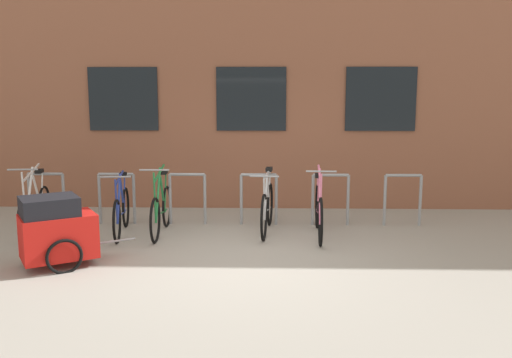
{
  "coord_description": "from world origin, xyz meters",
  "views": [
    {
      "loc": [
        0.37,
        -7.15,
        2.23
      ],
      "look_at": [
        0.13,
        1.6,
        0.82
      ],
      "focal_mm": 38.58,
      "sensor_mm": 36.0,
      "label": 1
    }
  ],
  "objects_px": {
    "bicycle_silver": "(267,208)",
    "bicycle_green": "(161,210)",
    "bicycle_pink": "(319,210)",
    "bike_trailer": "(56,230)",
    "bicycle_blue": "(121,211)",
    "bicycle_white": "(35,208)"
  },
  "relations": [
    {
      "from": "bicycle_pink",
      "to": "bicycle_blue",
      "type": "bearing_deg",
      "value": 179.85
    },
    {
      "from": "bicycle_blue",
      "to": "bicycle_green",
      "type": "height_order",
      "value": "bicycle_green"
    },
    {
      "from": "bicycle_pink",
      "to": "bike_trailer",
      "type": "relative_size",
      "value": 1.3
    },
    {
      "from": "bicycle_pink",
      "to": "bicycle_green",
      "type": "height_order",
      "value": "bicycle_pink"
    },
    {
      "from": "bicycle_white",
      "to": "bicycle_green",
      "type": "distance_m",
      "value": 2.05
    },
    {
      "from": "bicycle_pink",
      "to": "bike_trailer",
      "type": "distance_m",
      "value": 3.85
    },
    {
      "from": "bicycle_blue",
      "to": "bicycle_green",
      "type": "xyz_separation_m",
      "value": [
        0.62,
        0.03,
        0.01
      ]
    },
    {
      "from": "bicycle_white",
      "to": "bicycle_green",
      "type": "bearing_deg",
      "value": -2.33
    },
    {
      "from": "bicycle_white",
      "to": "bicycle_green",
      "type": "relative_size",
      "value": 1.02
    },
    {
      "from": "bicycle_pink",
      "to": "bicycle_silver",
      "type": "bearing_deg",
      "value": 165.74
    },
    {
      "from": "bicycle_silver",
      "to": "bike_trailer",
      "type": "bearing_deg",
      "value": -145.57
    },
    {
      "from": "bicycle_silver",
      "to": "bicycle_green",
      "type": "bearing_deg",
      "value": -174.37
    },
    {
      "from": "bike_trailer",
      "to": "bicycle_blue",
      "type": "bearing_deg",
      "value": 76.71
    },
    {
      "from": "bicycle_green",
      "to": "bicycle_silver",
      "type": "bearing_deg",
      "value": 5.63
    },
    {
      "from": "bicycle_white",
      "to": "bicycle_silver",
      "type": "xyz_separation_m",
      "value": [
        3.71,
        0.08,
        0.01
      ]
    },
    {
      "from": "bike_trailer",
      "to": "bicycle_pink",
      "type": "bearing_deg",
      "value": 25.08
    },
    {
      "from": "bicycle_white",
      "to": "bicycle_blue",
      "type": "bearing_deg",
      "value": -4.62
    },
    {
      "from": "bicycle_blue",
      "to": "bicycle_green",
      "type": "distance_m",
      "value": 0.62
    },
    {
      "from": "bicycle_white",
      "to": "bicycle_pink",
      "type": "distance_m",
      "value": 4.52
    },
    {
      "from": "bicycle_white",
      "to": "bicycle_silver",
      "type": "relative_size",
      "value": 1.01
    },
    {
      "from": "bike_trailer",
      "to": "bicycle_white",
      "type": "bearing_deg",
      "value": 120.58
    },
    {
      "from": "bicycle_silver",
      "to": "bicycle_green",
      "type": "xyz_separation_m",
      "value": [
        -1.67,
        -0.16,
        -0.01
      ]
    }
  ]
}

